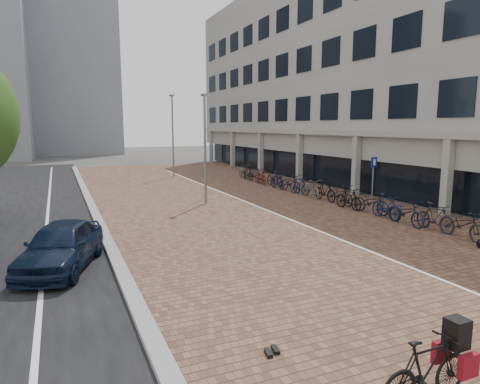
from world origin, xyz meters
The scene contains 13 objects.
ground centered at (0.00, 0.00, 0.00)m, with size 140.00×140.00×0.00m, color #474442.
plaza_brick centered at (2.00, 12.00, 0.01)m, with size 14.50×42.00×0.04m, color brown.
curb centered at (-5.10, 12.00, 0.07)m, with size 0.35×42.00×0.14m, color gray.
lane_line centered at (-7.00, 12.00, 0.02)m, with size 0.12×44.00×0.00m, color white.
parking_line centered at (2.20, 12.00, 0.04)m, with size 0.10×30.00×0.00m, color white.
office_building centered at (12.97, 16.00, 8.44)m, with size 8.40×40.00×15.00m.
car_navy centered at (-6.51, 3.16, 0.65)m, with size 1.54×3.83×1.31m, color black.
hero_bike centered at (-1.92, -4.94, 0.51)m, with size 1.62×0.48×1.14m.
shoes centered at (-3.31, -3.00, 0.04)m, with size 0.34×0.28×0.08m, color black, non-canonical shape.
parking_sign centered at (7.50, 7.09, 1.58)m, with size 0.48×0.20×2.37m.
lamp_near centered at (0.19, 10.74, 2.66)m, with size 0.12×0.12×5.32m, color slate.
lamp_far centered at (1.56, 22.20, 3.04)m, with size 0.12×0.12×6.07m, color slate.
bike_row centered at (6.04, 10.20, 0.52)m, with size 1.16×20.43×1.05m.
Camera 1 is at (-6.45, -8.85, 3.85)m, focal length 31.48 mm.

